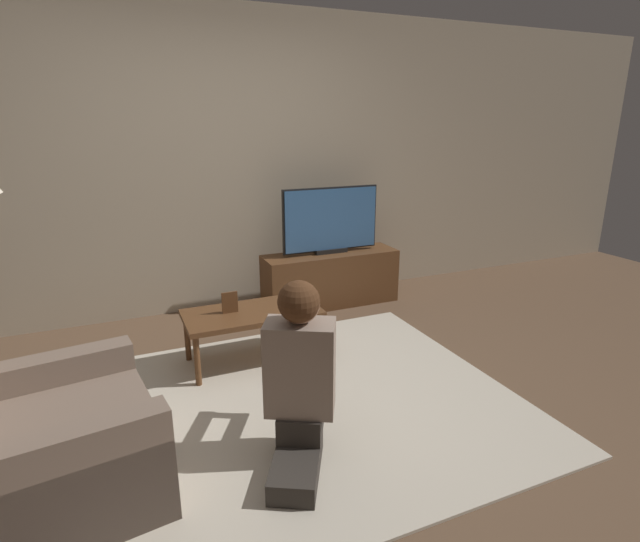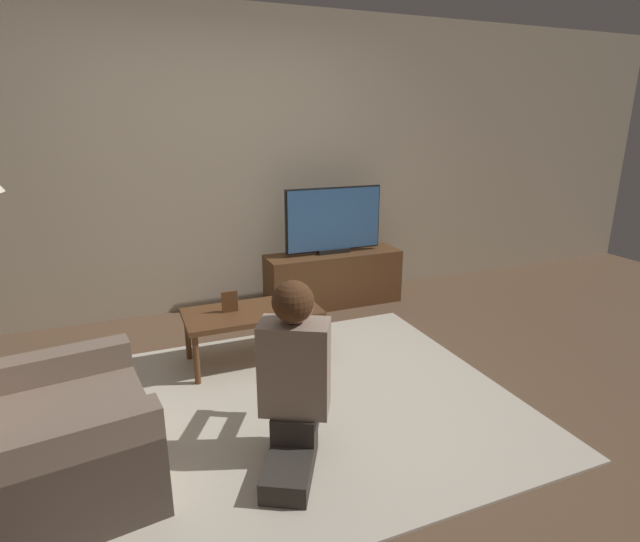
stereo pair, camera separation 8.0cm
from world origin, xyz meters
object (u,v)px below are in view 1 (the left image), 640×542
tv (331,220)px  armchair (44,449)px  coffee_table (252,317)px  person_kneeling (300,373)px

tv → armchair: bearing=-140.7°
tv → coffee_table: 1.40m
tv → armchair: tv is taller
armchair → person_kneeling: size_ratio=1.03×
armchair → person_kneeling: 1.18m
tv → coffee_table: size_ratio=0.98×
tv → person_kneeling: (-1.08, -1.98, -0.32)m
tv → armchair: (-2.23, -1.82, -0.52)m
person_kneeling → tv: bearing=-90.0°
coffee_table → person_kneeling: size_ratio=0.99×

